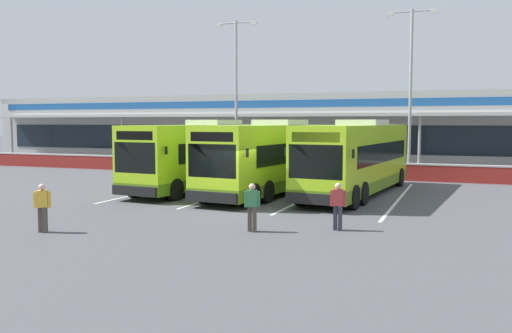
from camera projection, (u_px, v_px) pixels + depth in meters
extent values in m
plane|color=#4C4C51|center=(227.00, 210.00, 22.39)|extent=(200.00, 200.00, 0.00)
cube|color=#B7B7B2|center=(353.00, 132.00, 47.29)|extent=(70.00, 10.00, 5.50)
cube|color=#19232D|center=(340.00, 139.00, 42.65)|extent=(66.00, 0.08, 2.20)
cube|color=navy|center=(341.00, 103.00, 42.41)|extent=(68.00, 0.08, 0.60)
cube|color=beige|center=(337.00, 115.00, 41.12)|extent=(67.00, 3.00, 0.24)
cube|color=gray|center=(353.00, 98.00, 47.04)|extent=(70.00, 10.00, 0.50)
cylinder|color=#999999|center=(12.00, 139.00, 51.25)|extent=(0.20, 0.20, 4.20)
cylinder|color=#999999|center=(122.00, 140.00, 46.82)|extent=(0.20, 0.20, 4.20)
cylinder|color=#999999|center=(255.00, 142.00, 42.39)|extent=(0.20, 0.20, 4.20)
cylinder|color=#999999|center=(419.00, 144.00, 37.96)|extent=(0.20, 0.20, 4.20)
cube|color=maroon|center=(316.00, 170.00, 35.84)|extent=(60.00, 0.36, 1.00)
cube|color=#B2B2B2|center=(316.00, 161.00, 35.80)|extent=(60.00, 0.40, 0.10)
cube|color=#9ED11E|center=(205.00, 154.00, 29.64)|extent=(3.71, 12.19, 3.19)
cube|color=#598419|center=(205.00, 178.00, 29.75)|extent=(3.73, 12.21, 0.56)
cube|color=black|center=(209.00, 149.00, 29.97)|extent=(3.50, 9.81, 0.96)
cube|color=black|center=(135.00, 158.00, 24.32)|extent=(2.31, 0.32, 1.40)
cube|color=black|center=(135.00, 136.00, 24.23)|extent=(2.05, 0.28, 0.40)
cube|color=silver|center=(214.00, 122.00, 30.39)|extent=(2.31, 2.99, 0.28)
cube|color=black|center=(134.00, 191.00, 24.35)|extent=(2.45, 0.40, 0.44)
cube|color=black|center=(166.00, 150.00, 23.96)|extent=(0.09, 0.13, 0.36)
cube|color=black|center=(115.00, 149.00, 25.25)|extent=(0.09, 0.13, 0.36)
cylinder|color=black|center=(261.00, 173.00, 33.32)|extent=(0.42, 1.07, 1.04)
cylinder|color=black|center=(228.00, 171.00, 34.38)|extent=(0.42, 1.07, 1.04)
cylinder|color=black|center=(192.00, 186.00, 26.37)|extent=(0.42, 1.07, 1.04)
cylinder|color=black|center=(152.00, 184.00, 27.43)|extent=(0.42, 1.07, 1.04)
cylinder|color=black|center=(175.00, 190.00, 25.12)|extent=(0.42, 1.07, 1.04)
cylinder|color=black|center=(134.00, 187.00, 26.18)|extent=(0.42, 1.07, 1.04)
cube|color=#9ED11E|center=(272.00, 156.00, 27.65)|extent=(3.71, 12.19, 3.19)
cube|color=#598419|center=(272.00, 182.00, 27.76)|extent=(3.73, 12.21, 0.56)
cube|color=black|center=(276.00, 151.00, 27.99)|extent=(3.50, 9.81, 0.96)
cube|color=black|center=(212.00, 161.00, 22.34)|extent=(2.31, 0.32, 1.40)
cube|color=black|center=(212.00, 137.00, 22.25)|extent=(2.05, 0.28, 0.40)
cube|color=silver|center=(281.00, 122.00, 28.40)|extent=(2.31, 2.99, 0.28)
cube|color=black|center=(211.00, 197.00, 22.36)|extent=(2.45, 0.40, 0.44)
cube|color=black|center=(247.00, 153.00, 21.97)|extent=(0.09, 0.13, 0.36)
cube|color=black|center=(187.00, 151.00, 23.27)|extent=(0.09, 0.13, 0.36)
cylinder|color=black|center=(324.00, 176.00, 31.33)|extent=(0.42, 1.07, 1.04)
cylinder|color=black|center=(287.00, 174.00, 32.40)|extent=(0.42, 1.07, 1.04)
cylinder|color=black|center=(267.00, 192.00, 24.38)|extent=(0.42, 1.07, 1.04)
cylinder|color=black|center=(221.00, 189.00, 25.45)|extent=(0.42, 1.07, 1.04)
cylinder|color=black|center=(253.00, 195.00, 23.13)|extent=(0.42, 1.07, 1.04)
cylinder|color=black|center=(205.00, 192.00, 24.20)|extent=(0.42, 1.07, 1.04)
cube|color=#9ED11E|center=(357.00, 157.00, 27.07)|extent=(3.71, 12.19, 3.19)
cube|color=#598419|center=(356.00, 183.00, 27.18)|extent=(3.73, 12.21, 0.56)
cube|color=black|center=(359.00, 152.00, 27.41)|extent=(3.50, 9.81, 0.96)
cube|color=black|center=(316.00, 162.00, 21.76)|extent=(2.31, 0.32, 1.40)
cube|color=black|center=(316.00, 137.00, 21.67)|extent=(2.05, 0.28, 0.40)
cube|color=silver|center=(363.00, 122.00, 27.82)|extent=(2.31, 2.99, 0.28)
cube|color=black|center=(314.00, 199.00, 21.78)|extent=(2.45, 0.40, 0.44)
cube|color=black|center=(353.00, 154.00, 21.39)|extent=(0.09, 0.13, 0.36)
cube|color=black|center=(286.00, 152.00, 22.69)|extent=(0.09, 0.13, 0.36)
cylinder|color=black|center=(400.00, 177.00, 30.75)|extent=(0.42, 1.07, 1.04)
cylinder|color=black|center=(359.00, 175.00, 31.82)|extent=(0.42, 1.07, 1.04)
cylinder|color=black|center=(362.00, 193.00, 23.80)|extent=(0.42, 1.07, 1.04)
cylinder|color=black|center=(312.00, 190.00, 24.87)|extent=(0.42, 1.07, 1.04)
cylinder|color=black|center=(353.00, 197.00, 22.55)|extent=(0.42, 1.07, 1.04)
cylinder|color=black|center=(300.00, 194.00, 23.62)|extent=(0.42, 1.07, 1.04)
cube|color=silver|center=(168.00, 187.00, 30.22)|extent=(0.14, 13.00, 0.01)
cube|color=silver|center=(237.00, 191.00, 28.72)|extent=(0.14, 13.00, 0.01)
cube|color=silver|center=(314.00, 195.00, 27.22)|extent=(0.14, 13.00, 0.01)
cube|color=silver|center=(399.00, 199.00, 25.72)|extent=(0.14, 13.00, 0.01)
cube|color=#4C4238|center=(250.00, 219.00, 18.07)|extent=(0.19, 0.22, 0.84)
cube|color=#4C4238|center=(255.00, 219.00, 17.95)|extent=(0.19, 0.22, 0.84)
cube|color=#387F4C|center=(252.00, 198.00, 17.95)|extent=(0.40, 0.33, 0.56)
cube|color=#387F4C|center=(246.00, 199.00, 17.96)|extent=(0.12, 0.13, 0.54)
cube|color=#387F4C|center=(259.00, 199.00, 17.95)|extent=(0.12, 0.13, 0.54)
sphere|color=#DBB293|center=(252.00, 187.00, 17.92)|extent=(0.22, 0.22, 0.22)
cube|color=#4C4238|center=(41.00, 220.00, 17.94)|extent=(0.21, 0.23, 0.84)
cube|color=#4C4238|center=(45.00, 220.00, 17.86)|extent=(0.21, 0.23, 0.84)
cube|color=gold|center=(42.00, 199.00, 17.84)|extent=(0.40, 0.37, 0.56)
cube|color=gold|center=(35.00, 200.00, 17.80)|extent=(0.13, 0.13, 0.54)
cube|color=gold|center=(49.00, 200.00, 17.88)|extent=(0.13, 0.13, 0.54)
sphere|color=#DBB293|center=(42.00, 187.00, 17.81)|extent=(0.22, 0.22, 0.22)
cube|color=#33333D|center=(335.00, 218.00, 18.30)|extent=(0.18, 0.21, 0.84)
cube|color=#33333D|center=(340.00, 218.00, 18.16)|extent=(0.18, 0.21, 0.84)
cube|color=#B23838|center=(338.00, 197.00, 18.17)|extent=(0.38, 0.29, 0.56)
cube|color=#B23838|center=(331.00, 198.00, 18.20)|extent=(0.11, 0.12, 0.54)
cube|color=#B23838|center=(345.00, 198.00, 18.14)|extent=(0.11, 0.12, 0.54)
sphere|color=#DBB293|center=(338.00, 186.00, 18.14)|extent=(0.22, 0.22, 0.22)
cylinder|color=#9E9EA3|center=(236.00, 97.00, 39.65)|extent=(0.20, 0.20, 11.00)
cylinder|color=#9E9EA3|center=(236.00, 23.00, 39.21)|extent=(2.80, 0.10, 0.10)
cube|color=silver|center=(219.00, 26.00, 39.72)|extent=(0.44, 0.28, 0.20)
cube|color=silver|center=(254.00, 23.00, 38.72)|extent=(0.44, 0.28, 0.20)
cylinder|color=#9E9EA3|center=(410.00, 94.00, 35.58)|extent=(0.20, 0.20, 11.00)
cylinder|color=#9E9EA3|center=(412.00, 11.00, 35.14)|extent=(2.80, 0.10, 0.10)
cube|color=silver|center=(390.00, 14.00, 35.65)|extent=(0.44, 0.28, 0.20)
cube|color=silver|center=(435.00, 11.00, 34.65)|extent=(0.44, 0.28, 0.20)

